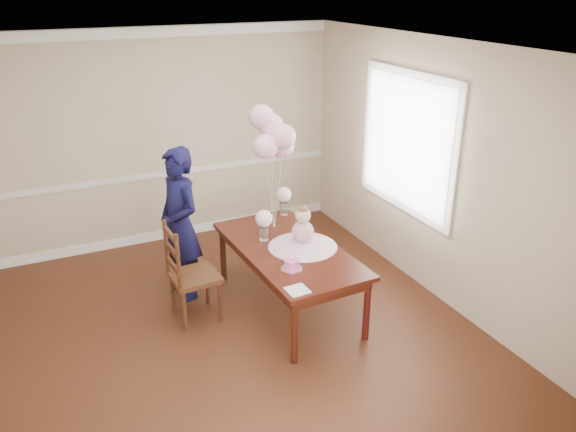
{
  "coord_description": "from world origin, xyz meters",
  "views": [
    {
      "loc": [
        -1.48,
        -4.34,
        3.22
      ],
      "look_at": [
        0.68,
        0.26,
        1.05
      ],
      "focal_mm": 35.0,
      "sensor_mm": 36.0,
      "label": 1
    }
  ],
  "objects_px": {
    "woman": "(180,224)",
    "birthday_cake": "(292,264)",
    "dining_table_top": "(288,249)",
    "dining_chair_seat": "(195,277)"
  },
  "relations": [
    {
      "from": "birthday_cake",
      "to": "dining_chair_seat",
      "type": "distance_m",
      "value": 1.04
    },
    {
      "from": "dining_table_top",
      "to": "woman",
      "type": "relative_size",
      "value": 1.12
    },
    {
      "from": "dining_table_top",
      "to": "woman",
      "type": "height_order",
      "value": "woman"
    },
    {
      "from": "woman",
      "to": "dining_table_top",
      "type": "bearing_deg",
      "value": 36.44
    },
    {
      "from": "birthday_cake",
      "to": "dining_chair_seat",
      "type": "xyz_separation_m",
      "value": [
        -0.76,
        0.65,
        -0.28
      ]
    },
    {
      "from": "dining_chair_seat",
      "to": "woman",
      "type": "height_order",
      "value": "woman"
    },
    {
      "from": "dining_table_top",
      "to": "dining_chair_seat",
      "type": "relative_size",
      "value": 4.08
    },
    {
      "from": "woman",
      "to": "birthday_cake",
      "type": "bearing_deg",
      "value": 17.95
    },
    {
      "from": "birthday_cake",
      "to": "dining_chair_seat",
      "type": "bearing_deg",
      "value": 139.51
    },
    {
      "from": "dining_table_top",
      "to": "dining_chair_seat",
      "type": "distance_m",
      "value": 0.98
    }
  ]
}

